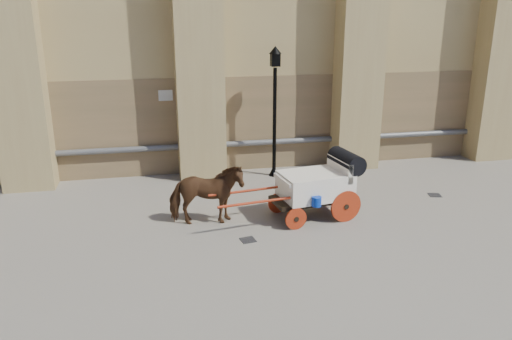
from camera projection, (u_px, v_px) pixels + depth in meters
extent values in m
plane|color=#6E655A|center=(259.00, 217.00, 12.45)|extent=(90.00, 90.00, 0.00)
cube|color=olive|center=(291.00, 121.00, 16.26)|extent=(44.00, 0.35, 3.00)
cylinder|color=#59595B|center=(293.00, 141.00, 16.19)|extent=(42.00, 0.18, 0.18)
cube|color=beige|center=(166.00, 95.00, 14.99)|extent=(0.42, 0.04, 0.32)
imported|color=brown|center=(206.00, 195.00, 11.85)|extent=(1.83, 0.96, 1.49)
cube|color=black|center=(311.00, 199.00, 12.33)|extent=(2.05, 1.14, 0.11)
cube|color=white|center=(315.00, 185.00, 12.26)|extent=(1.82, 1.33, 0.62)
cube|color=white|center=(340.00, 168.00, 12.37)|extent=(0.28, 1.11, 0.49)
cube|color=white|center=(287.00, 180.00, 11.94)|extent=(0.44, 1.01, 0.09)
cylinder|color=black|center=(346.00, 161.00, 12.37)|extent=(0.64, 1.16, 0.50)
cylinder|color=#A32A10|center=(346.00, 206.00, 12.09)|extent=(0.80, 0.16, 0.80)
cylinder|color=#A32A10|center=(325.00, 192.00, 13.07)|extent=(0.80, 0.16, 0.80)
cylinder|color=#A32A10|center=(296.00, 219.00, 11.69)|extent=(0.53, 0.13, 0.53)
cylinder|color=#A32A10|center=(278.00, 203.00, 12.68)|extent=(0.53, 0.13, 0.53)
cylinder|color=#A32A10|center=(262.00, 202.00, 11.42)|extent=(2.11, 0.35, 0.06)
cylinder|color=#A32A10|center=(250.00, 190.00, 12.13)|extent=(2.11, 0.35, 0.06)
cylinder|color=#0831AE|center=(317.00, 201.00, 11.67)|extent=(0.23, 0.23, 0.23)
cylinder|color=black|center=(275.00, 123.00, 15.14)|extent=(0.11, 0.11, 3.34)
cone|color=black|center=(274.00, 170.00, 15.59)|extent=(0.33, 0.33, 0.33)
cube|color=black|center=(275.00, 60.00, 14.56)|extent=(0.26, 0.26, 0.39)
cone|color=black|center=(275.00, 50.00, 14.48)|extent=(0.37, 0.37, 0.22)
cube|color=black|center=(248.00, 240.00, 11.21)|extent=(0.37, 0.37, 0.01)
cube|color=black|center=(435.00, 195.00, 13.94)|extent=(0.39, 0.39, 0.01)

